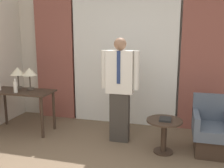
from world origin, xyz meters
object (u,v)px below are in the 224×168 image
bottle_by_lamp (15,87)px  armchair (211,132)px  desk (21,97)px  table_lamp_right (29,73)px  table_lamp_left (18,72)px  book (165,119)px  person (120,86)px  side_table (164,130)px

bottle_by_lamp → armchair: size_ratio=0.30×
desk → table_lamp_right: (0.12, 0.12, 0.44)m
table_lamp_left → armchair: (3.42, -0.15, -0.76)m
table_lamp_left → book: table_lamp_left is taller
armchair → person: bearing=177.9°
table_lamp_right → bottle_by_lamp: table_lamp_right is taller
bottle_by_lamp → book: size_ratio=1.25×
person → book: size_ratio=8.46×
person → bottle_by_lamp: bearing=-174.4°
person → armchair: size_ratio=2.01×
book → table_lamp_right: bearing=171.9°
bottle_by_lamp → side_table: bottle_by_lamp is taller
table_lamp_left → table_lamp_right: size_ratio=1.00×
side_table → book: size_ratio=2.63×
desk → person: (1.85, 0.03, 0.29)m
side_table → book: (0.01, -0.01, 0.18)m
bottle_by_lamp → side_table: size_ratio=0.47×
desk → book: desk is taller
bottle_by_lamp → armchair: bearing=2.3°
desk → armchair: 3.31m
desk → bottle_by_lamp: bottle_by_lamp is taller
side_table → book: 0.18m
table_lamp_left → armchair: 3.50m
table_lamp_right → book: (2.49, -0.36, -0.55)m
person → book: person is taller
bottle_by_lamp → table_lamp_left: bearing=115.4°
desk → armchair: bearing=-0.5°
table_lamp_left → bottle_by_lamp: 0.37m
desk → book: 2.63m
person → side_table: person is taller
bottle_by_lamp → armchair: bottle_by_lamp is taller
table_lamp_right → bottle_by_lamp: 0.37m
table_lamp_right → armchair: 3.26m
bottle_by_lamp → book: bearing=-1.8°
armchair → side_table: armchair is taller
table_lamp_right → side_table: (2.48, -0.34, -0.73)m
desk → bottle_by_lamp: (0.01, -0.16, 0.23)m
armchair → book: armchair is taller
table_lamp_right → side_table: table_lamp_right is taller
table_lamp_left → armchair: table_lamp_left is taller
person → book: (0.76, -0.26, -0.41)m
desk → table_lamp_right: 0.47m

